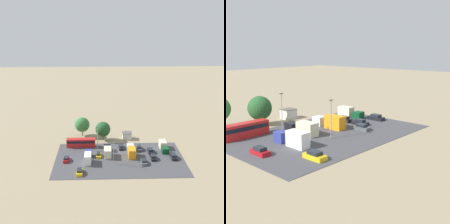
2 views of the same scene
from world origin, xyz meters
The scene contains 20 objects.
ground_plane centered at (0.00, 0.00, 0.00)m, with size 400.00×400.00×0.00m, color gray.
parking_lot_surface centered at (0.00, 7.06, 0.04)m, with size 45.19×28.11×0.08m.
shed_building centered at (-4.10, -12.08, 1.38)m, with size 3.83×3.42×2.74m.
bus centered at (14.22, -4.24, 1.84)m, with size 10.87×2.46×3.27m.
parked_car_0 centered at (-8.04, 10.82, 0.68)m, with size 1.92×4.35×1.43m.
parked_car_1 centered at (18.64, 7.94, 0.71)m, with size 1.84×4.16×1.50m.
parked_car_2 centered at (-1.16, -1.89, 0.67)m, with size 1.88×4.25×1.42m.
parked_car_3 centered at (-11.74, 1.93, 0.68)m, with size 1.97×4.57×1.44m.
parked_car_4 centered at (13.44, 17.17, 0.72)m, with size 1.98×4.51×1.53m.
parked_car_5 centered at (7.46, 4.78, 0.68)m, with size 1.77×4.09×1.45m.
parked_car_6 centered at (-7.79, -0.59, 0.74)m, with size 1.74×4.40×1.58m.
parked_car_7 centered at (-19.11, 7.11, 0.73)m, with size 1.97×4.69×1.56m.
parked_car_8 centered at (-11.81, 7.38, 0.70)m, with size 1.81×4.53×1.48m.
parked_truck_0 centered at (-4.43, 3.88, 1.58)m, with size 2.53×9.36×3.28m.
parked_truck_1 centered at (4.19, 3.44, 1.51)m, with size 2.56×9.11×3.12m.
parked_truck_2 centered at (-16.94, -0.62, 1.38)m, with size 2.39×8.01×2.85m.
parked_truck_3 centered at (11.06, 8.28, 1.58)m, with size 2.31×9.05×3.27m.
tree_near_shed centered at (5.75, -11.13, 4.55)m, with size 6.11×6.11×7.61m.
light_pole_lot_centre centered at (7.80, 0.62, 5.34)m, with size 0.90×0.28×9.65m.
light_pole_lot_edge centered at (2.28, 10.52, 4.82)m, with size 0.90×0.28×8.62m.
Camera 2 is at (49.49, 55.68, 19.52)m, focal length 50.00 mm.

